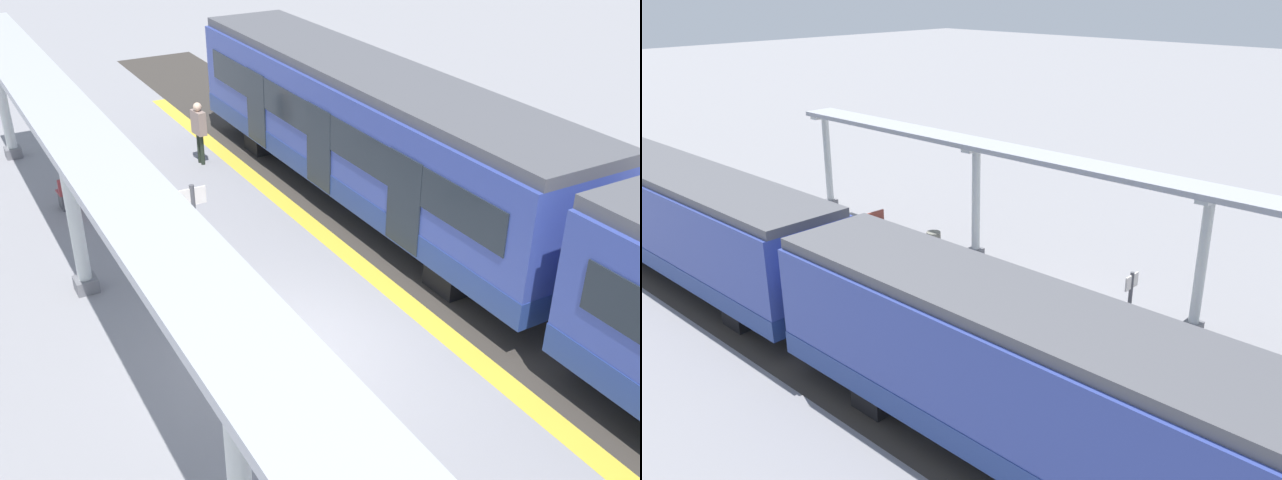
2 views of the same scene
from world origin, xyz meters
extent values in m
plane|color=gray|center=(0.00, 0.00, 0.00)|extent=(176.00, 176.00, 0.00)
cube|color=gold|center=(-2.82, 0.00, 0.00)|extent=(0.46, 30.78, 0.01)
cube|color=#38332D|center=(-4.65, 0.00, 0.00)|extent=(3.20, 42.78, 0.01)
cube|color=#34469B|center=(-4.65, -4.70, 1.94)|extent=(2.60, 13.91, 2.60)
cube|color=navy|center=(-4.65, -4.70, 0.92)|extent=(2.63, 13.93, 0.55)
cube|color=#515156|center=(-4.65, -4.70, 3.36)|extent=(2.39, 13.91, 0.24)
cube|color=#1E262D|center=(-3.34, -4.70, 2.25)|extent=(0.03, 12.80, 0.84)
cube|color=#1E262D|center=(-3.33, -8.18, 1.69)|extent=(0.04, 1.10, 2.00)
cube|color=#1E262D|center=(-3.33, -4.70, 1.69)|extent=(0.04, 1.10, 2.00)
cube|color=#1E262D|center=(-3.33, -1.22, 1.69)|extent=(0.04, 1.10, 2.00)
cube|color=black|center=(-4.65, -0.25, 0.32)|extent=(2.21, 0.90, 0.64)
cube|color=black|center=(-4.65, -9.15, 0.32)|extent=(2.21, 0.90, 0.64)
cube|color=slate|center=(2.60, -12.24, 0.15)|extent=(0.44, 0.44, 0.30)
cylinder|color=silver|center=(2.60, -12.24, 2.01)|extent=(0.28, 0.28, 3.41)
cube|color=slate|center=(2.60, -3.85, 0.15)|extent=(0.44, 0.44, 0.30)
cylinder|color=silver|center=(2.60, -3.85, 2.01)|extent=(0.28, 0.28, 3.41)
cube|color=silver|center=(2.60, -3.85, 3.77)|extent=(1.10, 0.36, 0.12)
cylinder|color=silver|center=(2.60, 3.96, 2.01)|extent=(0.28, 0.28, 3.41)
cube|color=silver|center=(2.60, 3.96, 3.77)|extent=(1.10, 0.36, 0.12)
cube|color=#A8AAB2|center=(2.60, -0.09, 3.91)|extent=(1.20, 25.11, 0.16)
cube|color=maroon|center=(1.47, -8.04, 0.44)|extent=(1.52, 0.51, 0.04)
cube|color=maroon|center=(1.46, -7.86, 0.66)|extent=(1.50, 0.13, 0.40)
cube|color=#4C4C51|center=(2.14, -8.01, 0.21)|extent=(0.12, 0.40, 0.42)
cube|color=#4C4C51|center=(0.80, -8.08, 0.21)|extent=(0.12, 0.40, 0.42)
cylinder|color=#4C4C51|center=(0.46, -3.05, 1.10)|extent=(0.10, 0.10, 2.20)
cube|color=silver|center=(0.46, -3.05, 1.95)|extent=(0.56, 0.04, 0.36)
cylinder|color=#212A1F|center=(-1.97, -9.19, 0.44)|extent=(0.11, 0.11, 0.89)
cylinder|color=#212A1F|center=(-1.99, -9.01, 0.44)|extent=(0.11, 0.11, 0.89)
cube|color=gray|center=(-1.98, -9.10, 1.22)|extent=(0.28, 0.54, 0.66)
sphere|color=beige|center=(-1.98, -9.10, 1.67)|extent=(0.24, 0.24, 0.24)
camera|label=1|loc=(4.82, 9.69, 8.10)|focal=41.59mm
camera|label=2|loc=(-13.32, -10.16, 8.80)|focal=37.78mm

